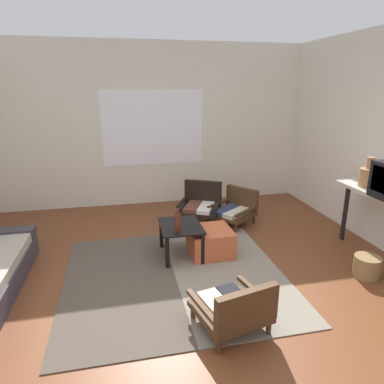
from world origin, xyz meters
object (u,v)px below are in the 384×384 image
(armchair_corner, at_px, (235,208))
(wicker_basket, at_px, (367,267))
(armchair_striped_foreground, at_px, (234,308))
(coffee_table, at_px, (181,231))
(armchair_by_window, at_px, (201,203))
(clay_vase, at_px, (369,176))
(ottoman_orange, at_px, (210,242))
(glass_bottle, at_px, (178,222))

(armchair_corner, relative_size, wicker_basket, 2.76)
(armchair_striped_foreground, distance_m, armchair_corner, 2.46)
(coffee_table, relative_size, wicker_basket, 2.19)
(coffee_table, height_order, armchair_by_window, armchair_by_window)
(clay_vase, bearing_deg, ottoman_orange, 171.44)
(armchair_striped_foreground, height_order, ottoman_orange, armchair_striped_foreground)
(ottoman_orange, distance_m, wicker_basket, 1.76)
(wicker_basket, bearing_deg, glass_bottle, 159.33)
(armchair_striped_foreground, height_order, armchair_corner, armchair_corner)
(coffee_table, bearing_deg, clay_vase, -7.95)
(coffee_table, relative_size, glass_bottle, 2.27)
(armchair_by_window, bearing_deg, wicker_basket, -55.79)
(ottoman_orange, distance_m, glass_bottle, 0.57)
(coffee_table, bearing_deg, armchair_by_window, 65.15)
(ottoman_orange, height_order, clay_vase, clay_vase)
(ottoman_orange, bearing_deg, armchair_by_window, 82.29)
(armchair_corner, distance_m, ottoman_orange, 1.12)
(clay_vase, bearing_deg, coffee_table, 172.05)
(wicker_basket, bearing_deg, armchair_striped_foreground, -162.50)
(armchair_corner, height_order, wicker_basket, armchair_corner)
(armchair_by_window, relative_size, armchair_corner, 1.00)
(armchair_by_window, distance_m, glass_bottle, 1.43)
(armchair_striped_foreground, bearing_deg, coffee_table, 97.55)
(armchair_by_window, height_order, ottoman_orange, armchair_by_window)
(armchair_corner, xyz_separation_m, glass_bottle, (-1.06, -1.05, 0.28))
(ottoman_orange, bearing_deg, wicker_basket, -29.63)
(ottoman_orange, relative_size, glass_bottle, 1.89)
(coffee_table, relative_size, ottoman_orange, 1.20)
(armchair_corner, height_order, clay_vase, clay_vase)
(ottoman_orange, bearing_deg, clay_vase, -8.56)
(coffee_table, height_order, wicker_basket, coffee_table)
(armchair_corner, bearing_deg, clay_vase, -44.24)
(armchair_by_window, relative_size, glass_bottle, 2.86)
(coffee_table, relative_size, armchair_striped_foreground, 0.91)
(armchair_striped_foreground, bearing_deg, clay_vase, 28.84)
(armchair_by_window, distance_m, clay_vase, 2.34)
(coffee_table, height_order, armchair_corner, armchair_corner)
(ottoman_orange, distance_m, clay_vase, 2.05)
(armchair_by_window, xyz_separation_m, armchair_corner, (0.48, -0.23, -0.04))
(glass_bottle, bearing_deg, clay_vase, -3.73)
(armchair_striped_foreground, relative_size, wicker_basket, 2.40)
(armchair_by_window, height_order, armchair_corner, armchair_by_window)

